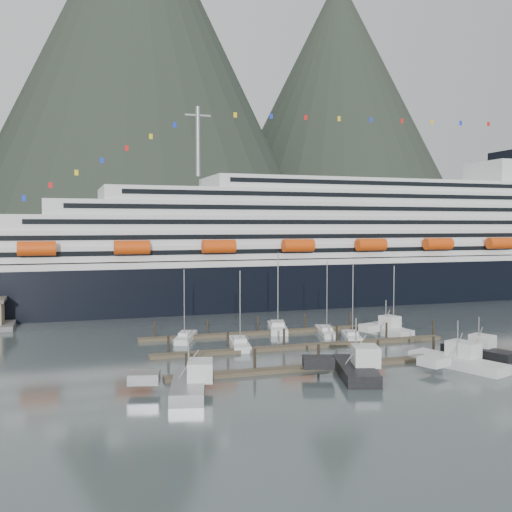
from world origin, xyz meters
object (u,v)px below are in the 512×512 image
object	(u,v)px
sailboat_e	(185,338)
trawler_c	(457,361)
sailboat_d	(326,332)
sailboat_f	(277,328)
sailboat_h	(352,337)
sailboat_b	(239,344)
trawler_e	(385,330)
sailboat_g	(391,329)
cruise_ship	(353,252)
trawler_a	(187,383)
trawler_d	(478,350)
trawler_b	(354,368)

from	to	relation	value
sailboat_e	trawler_c	world-z (taller)	sailboat_e
sailboat_d	trawler_c	xyz separation A→B (m)	(6.32, -27.68, 0.48)
sailboat_f	sailboat_h	xyz separation A→B (m)	(9.04, -11.22, -0.04)
sailboat_b	sailboat_f	world-z (taller)	sailboat_f
sailboat_b	sailboat_h	size ratio (longest dim) A/B	0.97
sailboat_e	trawler_e	size ratio (longest dim) A/B	1.14
sailboat_g	sailboat_h	world-z (taller)	sailboat_h
sailboat_d	trawler_c	distance (m)	28.40
cruise_ship	trawler_a	world-z (taller)	cruise_ship
cruise_ship	trawler_c	world-z (taller)	cruise_ship
sailboat_b	sailboat_e	size ratio (longest dim) A/B	1.03
sailboat_b	trawler_a	distance (m)	25.25
trawler_d	trawler_e	world-z (taller)	trawler_e
cruise_ship	trawler_e	world-z (taller)	cruise_ship
sailboat_b	sailboat_h	xyz separation A→B (m)	(19.53, 0.10, -0.00)
sailboat_b	sailboat_d	size ratio (longest dim) A/B	0.94
trawler_d	sailboat_g	bearing A→B (deg)	-19.24
sailboat_d	trawler_b	distance (m)	28.97
sailboat_f	trawler_b	size ratio (longest dim) A/B	1.13
cruise_ship	sailboat_d	bearing A→B (deg)	-122.53
cruise_ship	sailboat_h	world-z (taller)	cruise_ship
cruise_ship	sailboat_d	distance (m)	51.52
trawler_e	trawler_b	bearing A→B (deg)	126.29
sailboat_f	trawler_b	world-z (taller)	sailboat_f
trawler_b	trawler_c	xyz separation A→B (m)	(15.14, -0.10, -0.11)
trawler_d	cruise_ship	bearing A→B (deg)	-33.86
trawler_c	trawler_d	bearing A→B (deg)	-76.04
sailboat_d	sailboat_g	size ratio (longest dim) A/B	1.09
trawler_b	trawler_c	world-z (taller)	trawler_b
sailboat_b	trawler_a	world-z (taller)	sailboat_b
trawler_a	trawler_d	bearing A→B (deg)	-69.91
sailboat_h	trawler_e	distance (m)	7.91
trawler_a	sailboat_b	bearing A→B (deg)	-16.40
trawler_b	trawler_c	size ratio (longest dim) A/B	0.94
sailboat_e	sailboat_h	size ratio (longest dim) A/B	0.94
sailboat_g	sailboat_f	bearing A→B (deg)	78.21
sailboat_g	trawler_e	xyz separation A→B (m)	(-2.76, -2.70, 0.45)
sailboat_d	sailboat_h	bearing A→B (deg)	-145.01
sailboat_b	trawler_d	distance (m)	35.42
cruise_ship	trawler_b	size ratio (longest dim) A/B	16.10
sailboat_f	trawler_e	size ratio (longest dim) A/B	1.38
sailboat_g	trawler_e	world-z (taller)	sailboat_g
sailboat_b	sailboat_g	world-z (taller)	sailboat_b
sailboat_d	sailboat_e	xyz separation A→B (m)	(-24.34, 2.20, -0.00)
trawler_c	sailboat_g	bearing A→B (deg)	-32.36
trawler_e	sailboat_d	bearing A→B (deg)	53.86
sailboat_g	sailboat_d	bearing A→B (deg)	92.55
sailboat_d	cruise_ship	bearing A→B (deg)	-17.63
sailboat_b	trawler_e	world-z (taller)	sailboat_b
trawler_d	sailboat_b	bearing A→B (deg)	38.94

